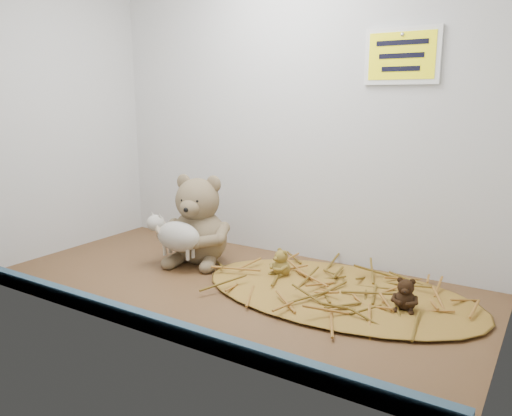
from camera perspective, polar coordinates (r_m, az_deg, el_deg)
The scene contains 8 objects.
alcove_shell at distance 123.32cm, azimuth -0.55°, elevation 12.42°, with size 120.40×60.20×90.40cm.
front_rail at distance 103.16cm, azimuth -12.12°, elevation -12.65°, with size 119.28×2.20×3.60cm, color #324D60.
straw_bed at distance 119.93cm, azimuth 9.30°, elevation -9.46°, with size 67.56×39.23×1.31cm, color olive.
main_teddy at distance 139.36cm, azimuth -6.56°, elevation -1.23°, with size 19.84×20.95×24.61cm, color brown, non-canonical shape.
toy_lamb at distance 133.55cm, azimuth -8.88°, elevation -3.22°, with size 17.14×10.46×11.07cm, color beige, non-canonical shape.
mini_teddy_tan at distance 126.98cm, azimuth 2.95°, elevation -6.07°, with size 5.59×5.90×6.93cm, color olive, non-canonical shape.
mini_teddy_brown at distance 111.71cm, azimuth 16.72°, elevation -9.22°, with size 5.67×5.99×7.03cm, color black, non-canonical shape.
wall_sign at distance 130.00cm, azimuth 16.34°, elevation 16.35°, with size 16.00×1.20×11.00cm, color #FFF40D.
Camera 1 is at (66.17, -95.07, 45.08)cm, focal length 35.00 mm.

